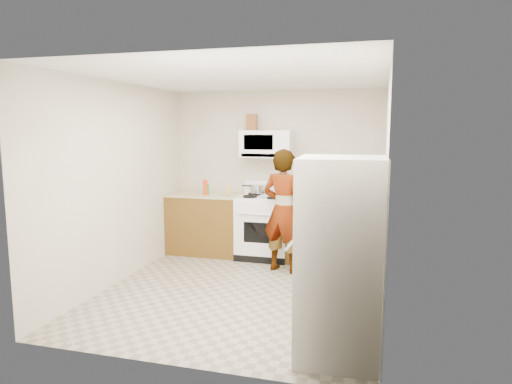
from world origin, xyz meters
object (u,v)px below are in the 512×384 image
(kettle, at_px, (333,191))
(gas_range, at_px, (264,226))
(fridge, at_px, (340,259))
(saucepan, at_px, (258,189))
(person, at_px, (284,211))
(microwave, at_px, (267,144))

(kettle, bearing_deg, gas_range, 175.91)
(fridge, height_order, saucepan, fridge)
(gas_range, relative_size, saucepan, 4.89)
(person, height_order, kettle, person)
(person, xyz_separation_m, saucepan, (-0.56, 0.73, 0.19))
(gas_range, distance_m, kettle, 1.13)
(kettle, height_order, saucepan, kettle)
(gas_range, bearing_deg, saucepan, 133.00)
(person, bearing_deg, microwave, -43.68)
(kettle, bearing_deg, fridge, -99.15)
(fridge, bearing_deg, kettle, 94.26)
(microwave, relative_size, saucepan, 3.29)
(gas_range, height_order, person, person)
(gas_range, distance_m, saucepan, 0.57)
(gas_range, bearing_deg, person, -54.31)
(saucepan, bearing_deg, fridge, -62.77)
(microwave, distance_m, saucepan, 0.70)
(gas_range, distance_m, microwave, 1.22)
(microwave, height_order, fridge, microwave)
(microwave, bearing_deg, fridge, -64.84)
(gas_range, relative_size, microwave, 1.49)
(person, bearing_deg, gas_range, -38.43)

